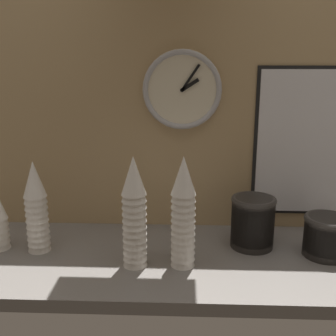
# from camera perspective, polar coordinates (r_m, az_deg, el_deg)

# --- Properties ---
(ground_plane) EXTENTS (1.60, 0.56, 0.04)m
(ground_plane) POSITION_cam_1_polar(r_m,az_deg,el_deg) (1.42, 0.40, -12.34)
(ground_plane) COLOR slate
(wall_tiled_back) EXTENTS (1.60, 0.03, 1.05)m
(wall_tiled_back) POSITION_cam_1_polar(r_m,az_deg,el_deg) (1.53, 0.79, 11.04)
(wall_tiled_back) COLOR tan
(wall_tiled_back) RESTS_ON ground_plane
(cup_stack_left) EXTENTS (0.08, 0.08, 0.31)m
(cup_stack_left) POSITION_cam_1_polar(r_m,az_deg,el_deg) (1.44, -17.42, -5.04)
(cup_stack_left) COLOR white
(cup_stack_left) RESTS_ON ground_plane
(cup_stack_center_right) EXTENTS (0.08, 0.08, 0.35)m
(cup_stack_center_right) POSITION_cam_1_polar(r_m,az_deg,el_deg) (1.27, 2.07, -6.03)
(cup_stack_center_right) COLOR white
(cup_stack_center_right) RESTS_ON ground_plane
(cup_stack_center) EXTENTS (0.08, 0.08, 0.35)m
(cup_stack_center) POSITION_cam_1_polar(r_m,az_deg,el_deg) (1.28, -4.59, -6.01)
(cup_stack_center) COLOR white
(cup_stack_center) RESTS_ON ground_plane
(bowl_stack_right) EXTENTS (0.15, 0.15, 0.18)m
(bowl_stack_right) POSITION_cam_1_polar(r_m,az_deg,el_deg) (1.46, 11.40, -7.07)
(bowl_stack_right) COLOR black
(bowl_stack_right) RESTS_ON ground_plane
(bowl_stack_far_right) EXTENTS (0.15, 0.15, 0.13)m
(bowl_stack_far_right) POSITION_cam_1_polar(r_m,az_deg,el_deg) (1.47, 20.69, -8.51)
(bowl_stack_far_right) COLOR black
(bowl_stack_far_right) RESTS_ON ground_plane
(wall_clock) EXTENTS (0.28, 0.03, 0.28)m
(wall_clock) POSITION_cam_1_polar(r_m,az_deg,el_deg) (1.50, 1.93, 10.54)
(wall_clock) COLOR beige
(menu_board) EXTENTS (0.39, 0.01, 0.54)m
(menu_board) POSITION_cam_1_polar(r_m,az_deg,el_deg) (1.59, 18.48, 3.25)
(menu_board) COLOR black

